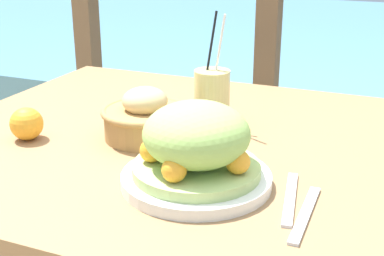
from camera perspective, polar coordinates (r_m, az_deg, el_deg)
name	(u,v)px	position (r m, az deg, el deg)	size (l,w,h in m)	color
patio_table	(176,181)	(1.15, -1.75, -5.67)	(1.02, 0.90, 0.75)	#997047
railing_fence	(267,59)	(1.76, 8.01, 7.26)	(2.80, 0.08, 1.12)	brown
sea_backdrop	(349,61)	(4.29, 16.45, 6.87)	(12.00, 4.00, 0.42)	#568EA8
salad_plate	(196,150)	(0.88, 0.47, -2.41)	(0.25, 0.25, 0.14)	white
drink_glass	(212,99)	(1.14, 2.14, 3.12)	(0.08, 0.08, 0.25)	#DBCC7F
bread_basket	(145,118)	(1.09, -4.99, 1.12)	(0.18, 0.18, 0.11)	#AD7F47
fork	(290,198)	(0.87, 10.43, -7.37)	(0.05, 0.18, 0.00)	silver
knife	(305,214)	(0.83, 11.98, -8.96)	(0.02, 0.18, 0.00)	silver
orange_near_basket	(27,124)	(1.13, -17.23, 0.44)	(0.07, 0.07, 0.07)	#F9A328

